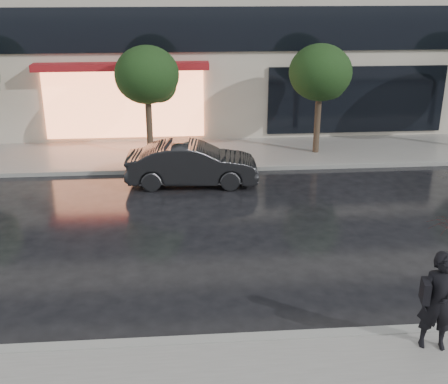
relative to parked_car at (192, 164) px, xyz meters
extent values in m
plane|color=black|center=(1.59, -7.30, -0.67)|extent=(120.00, 120.00, 0.00)
cube|color=slate|center=(1.59, 2.95, -0.61)|extent=(60.00, 3.50, 0.12)
cube|color=gray|center=(1.59, -8.30, -0.60)|extent=(60.00, 0.25, 0.14)
cube|color=gray|center=(1.59, 1.20, -0.60)|extent=(60.00, 0.25, 0.14)
cube|color=black|center=(1.59, 4.64, 3.63)|extent=(28.00, 0.12, 1.60)
cube|color=#FF8C59|center=(-2.41, 4.62, 0.93)|extent=(6.00, 0.10, 2.60)
cube|color=maroon|center=(-2.41, 4.29, 2.38)|extent=(6.40, 0.70, 0.25)
cube|color=black|center=(6.59, 4.64, 0.93)|extent=(7.00, 0.10, 2.60)
cylinder|color=#33261C|center=(-1.41, 2.70, 0.43)|extent=(0.22, 0.22, 2.20)
ellipsoid|color=black|center=(-1.41, 2.70, 2.33)|extent=(2.20, 2.20, 1.98)
sphere|color=black|center=(-1.01, 2.90, 1.93)|extent=(1.20, 1.20, 1.20)
cylinder|color=#33261C|center=(4.59, 2.70, 0.43)|extent=(0.22, 0.22, 2.20)
ellipsoid|color=black|center=(4.59, 2.70, 2.33)|extent=(2.20, 2.20, 1.98)
sphere|color=black|center=(4.99, 2.90, 1.93)|extent=(1.20, 1.20, 1.20)
imported|color=black|center=(0.00, 0.00, 0.00)|extent=(4.14, 1.61, 1.34)
imported|color=black|center=(3.94, -8.80, 0.35)|extent=(0.73, 0.56, 1.80)
cylinder|color=black|center=(4.00, -8.81, 1.01)|extent=(0.02, 0.02, 0.90)
cube|color=black|center=(3.67, -8.80, 0.56)|extent=(0.19, 0.35, 0.38)
camera|label=1|loc=(-0.35, -16.65, 5.51)|focal=45.00mm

